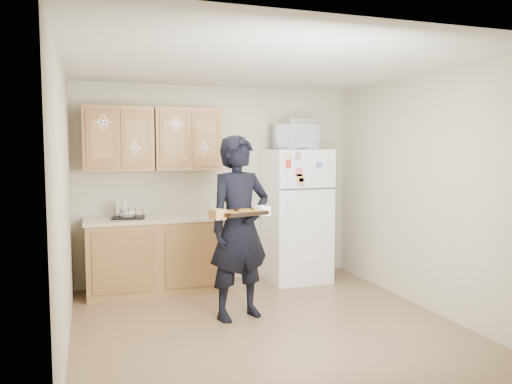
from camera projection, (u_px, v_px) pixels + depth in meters
floor at (264, 324)px, 4.88m from camera, size 3.60×3.60×0.00m
ceiling at (265, 64)px, 4.66m from camera, size 3.60×3.60×0.00m
wall_back at (218, 184)px, 6.47m from camera, size 3.60×0.04×2.50m
wall_front at (363, 224)px, 3.07m from camera, size 3.60×0.04×2.50m
wall_left at (64, 204)px, 4.20m from camera, size 0.04×3.60×2.50m
wall_right at (422, 192)px, 5.35m from camera, size 0.04×3.60×2.50m
refrigerator at (296, 215)px, 6.46m from camera, size 0.75×0.70×1.70m
base_cabinet at (156, 256)px, 5.97m from camera, size 1.60×0.60×0.86m
countertop at (156, 219)px, 5.93m from camera, size 1.64×0.64×0.04m
upper_cab_left at (118, 139)px, 5.85m from camera, size 0.80×0.33×0.75m
upper_cab_right at (187, 139)px, 6.11m from camera, size 0.80×0.33×0.75m
cereal_box at (323, 261)px, 6.91m from camera, size 0.20×0.07×0.32m
person at (240, 228)px, 5.00m from camera, size 0.76×0.60×1.84m
baking_tray at (241, 213)px, 4.68m from camera, size 0.50×0.42×0.04m
pizza_front_left at (235, 213)px, 4.57m from camera, size 0.14×0.14×0.02m
pizza_front_right at (254, 212)px, 4.68m from camera, size 0.14×0.14×0.02m
pizza_back_left at (227, 212)px, 4.69m from camera, size 0.14×0.14×0.02m
pizza_back_right at (246, 210)px, 4.80m from camera, size 0.14×0.14×0.02m
microwave at (295, 137)px, 6.31m from camera, size 0.59×0.43×0.31m
foil_pan at (301, 122)px, 6.35m from camera, size 0.38×0.28×0.07m
dish_rack at (128, 212)px, 5.80m from camera, size 0.40×0.33×0.14m
bowl at (128, 214)px, 5.80m from camera, size 0.29×0.29×0.06m
soap_bottle at (212, 207)px, 6.01m from camera, size 0.10×0.10×0.21m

